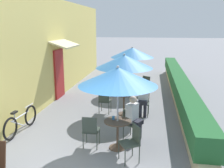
% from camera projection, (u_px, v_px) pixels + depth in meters
% --- Properties ---
extents(cafe_facade_wall, '(0.98, 13.84, 4.20)m').
position_uv_depth(cafe_facade_wall, '(59.00, 48.00, 11.14)').
color(cafe_facade_wall, '#E0CC6B').
rests_on(cafe_facade_wall, ground_plane).
extents(planter_hedge, '(0.60, 12.84, 1.01)m').
position_uv_depth(planter_hedge, '(179.00, 86.00, 10.72)').
color(planter_hedge, tan).
rests_on(planter_hedge, ground_plane).
extents(patio_table_near, '(0.70, 0.70, 0.75)m').
position_uv_depth(patio_table_near, '(118.00, 130.00, 6.37)').
color(patio_table_near, brown).
rests_on(patio_table_near, ground_plane).
extents(patio_umbrella_near, '(1.96, 1.96, 2.17)m').
position_uv_depth(patio_umbrella_near, '(118.00, 77.00, 6.05)').
color(patio_umbrella_near, '#B7B7BC').
rests_on(patio_umbrella_near, ground_plane).
extents(cafe_chair_near_left, '(0.54, 0.54, 0.87)m').
position_uv_depth(cafe_chair_near_left, '(130.00, 121.00, 6.94)').
color(cafe_chair_near_left, '#384238').
rests_on(cafe_chair_near_left, ground_plane).
extents(seated_patron_near_left, '(0.51, 0.47, 1.25)m').
position_uv_depth(seated_patron_near_left, '(134.00, 116.00, 6.84)').
color(seated_patron_near_left, '#23232D').
rests_on(seated_patron_near_left, ground_plane).
extents(cafe_chair_near_right, '(0.40, 0.40, 0.87)m').
position_uv_depth(cafe_chair_near_right, '(91.00, 129.00, 6.40)').
color(cafe_chair_near_right, '#384238').
rests_on(cafe_chair_near_right, ground_plane).
extents(cafe_chair_near_back, '(0.55, 0.55, 0.87)m').
position_uv_depth(cafe_chair_near_back, '(132.00, 140.00, 5.78)').
color(cafe_chair_near_back, '#384238').
rests_on(cafe_chair_near_back, ground_plane).
extents(coffee_cup_near, '(0.07, 0.07, 0.09)m').
position_uv_depth(coffee_cup_near, '(113.00, 118.00, 6.40)').
color(coffee_cup_near, teal).
rests_on(coffee_cup_near, patio_table_near).
extents(patio_table_mid, '(0.70, 0.70, 0.75)m').
position_uv_depth(patio_table_mid, '(124.00, 100.00, 8.84)').
color(patio_table_mid, brown).
rests_on(patio_table_mid, ground_plane).
extents(patio_umbrella_mid, '(1.96, 1.96, 2.17)m').
position_uv_depth(patio_umbrella_mid, '(124.00, 62.00, 8.52)').
color(patio_umbrella_mid, '#B7B7BC').
rests_on(patio_umbrella_mid, ground_plane).
extents(cafe_chair_mid_left, '(0.42, 0.42, 0.87)m').
position_uv_depth(cafe_chair_mid_left, '(143.00, 101.00, 8.77)').
color(cafe_chair_mid_left, '#384238').
rests_on(cafe_chair_mid_left, ground_plane).
extents(seated_patron_mid_left, '(0.35, 0.42, 1.25)m').
position_uv_depth(seated_patron_mid_left, '(143.00, 97.00, 8.62)').
color(seated_patron_mid_left, '#23232D').
rests_on(seated_patron_mid_left, ground_plane).
extents(cafe_chair_mid_right, '(0.42, 0.42, 0.87)m').
position_uv_depth(cafe_chair_mid_right, '(105.00, 100.00, 8.90)').
color(cafe_chair_mid_right, '#384238').
rests_on(cafe_chair_mid_right, ground_plane).
extents(coffee_cup_mid, '(0.07, 0.07, 0.09)m').
position_uv_depth(coffee_cup_mid, '(121.00, 94.00, 8.65)').
color(coffee_cup_mid, white).
rests_on(coffee_cup_mid, patio_table_mid).
extents(patio_table_far, '(0.70, 0.70, 0.75)m').
position_uv_depth(patio_table_far, '(132.00, 82.00, 11.60)').
color(patio_table_far, brown).
rests_on(patio_table_far, ground_plane).
extents(patio_umbrella_far, '(1.96, 1.96, 2.17)m').
position_uv_depth(patio_umbrella_far, '(132.00, 53.00, 11.28)').
color(patio_umbrella_far, '#B7B7BC').
rests_on(patio_umbrella_far, ground_plane).
extents(cafe_chair_far_left, '(0.54, 0.54, 0.87)m').
position_uv_depth(cafe_chair_far_left, '(118.00, 84.00, 11.32)').
color(cafe_chair_far_left, '#384238').
rests_on(cafe_chair_far_left, ground_plane).
extents(cafe_chair_far_right, '(0.55, 0.55, 0.87)m').
position_uv_depth(cafe_chair_far_right, '(145.00, 84.00, 11.21)').
color(cafe_chair_far_right, '#384238').
rests_on(cafe_chair_far_right, ground_plane).
extents(cafe_chair_far_back, '(0.42, 0.42, 0.87)m').
position_uv_depth(cafe_chair_far_back, '(132.00, 79.00, 12.27)').
color(cafe_chair_far_back, '#384238').
rests_on(cafe_chair_far_back, ground_plane).
extents(coffee_cup_far, '(0.07, 0.07, 0.09)m').
position_uv_depth(coffee_cup_far, '(130.00, 77.00, 11.48)').
color(coffee_cup_far, '#B73D3D').
rests_on(coffee_cup_far, patio_table_far).
extents(bicycle_leaning, '(0.15, 1.73, 0.74)m').
position_uv_depth(bicycle_leaning, '(21.00, 121.00, 7.38)').
color(bicycle_leaning, black).
rests_on(bicycle_leaning, ground_plane).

